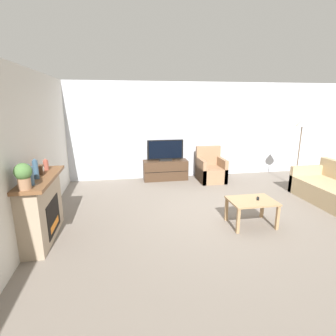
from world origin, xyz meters
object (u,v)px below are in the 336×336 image
Objects in this scene: mantel_vase_right at (46,165)px; mantel_clock at (41,170)px; mantel_vase_centre_left at (36,169)px; potted_plant at (23,175)px; fireplace at (42,208)px; remote at (258,198)px; coffee_table at (252,204)px; floor_lamp at (302,128)px; tv_stand at (165,170)px; armchair at (211,170)px; mantel_vase_left at (28,175)px; tv at (165,151)px.

mantel_clock is (0.00, -0.29, -0.01)m from mantel_vase_right.
mantel_vase_centre_left is 0.50m from potted_plant.
fireplace is 3.65m from remote.
coffee_table is 0.45× the size of floor_lamp.
potted_plant is 0.29× the size of tv_stand.
mantel_vase_right is 1.29× the size of remote.
mantel_vase_right is 0.11× the size of floor_lamp.
armchair reaches higher than remote.
floor_lamp is (5.74, 1.74, 1.00)m from fireplace.
mantel_vase_centre_left is at bearing 90.00° from potted_plant.
tv_stand is at bearing 53.66° from mantel_vase_left.
fireplace is at bearing 91.57° from potted_plant.
mantel_vase_left is 2.04× the size of remote.
mantel_vase_left is 4.17m from tv.
tv is 6.74× the size of remote.
potted_plant is 0.44× the size of coffee_table.
remote is (3.63, -0.54, -0.65)m from mantel_vase_right.
coffee_table is at bearing -139.82° from floor_lamp.
mantel_vase_left is 6.13m from floor_lamp.
armchair is at bearing 40.98° from potted_plant.
potted_plant is 6.19m from floor_lamp.
tv_stand is (2.47, 3.03, -0.91)m from mantel_vase_centre_left.
mantel_vase_right is (-0.00, 0.86, -0.05)m from mantel_vase_left.
mantel_vase_centre_left is at bearing -129.15° from tv.
tv reaches higher than tv_stand.
fireplace is at bearing -92.22° from mantel_vase_right.
mantel_clock reaches higher than coffee_table.
potted_plant is at bearing -142.24° from remote.
fireplace is 0.94m from potted_plant.
potted_plant is 4.98m from armchair.
mantel_clock is 0.16× the size of armchair.
armchair is (3.69, 3.03, -0.88)m from mantel_vase_left.
armchair is 2.53m from floor_lamp.
floor_lamp is at bearing 20.70° from mantel_vase_left.
mantel_vase_centre_left is 0.33× the size of armchair.
remote is at bearing -0.03° from mantel_vase_centre_left.
tv is at bearing 53.64° from mantel_vase_left.
mantel_vase_centre_left is 3.59m from coffee_table.
floor_lamp is (2.04, -0.86, 1.23)m from armchair.
floor_lamp reaches higher than mantel_clock.
mantel_clock is at bearing -146.36° from armchair.
mantel_vase_centre_left is at bearing -150.08° from remote.
potted_plant is at bearing -88.43° from fireplace.
armchair is 6.28× the size of remote.
fireplace is 4.66× the size of mantel_vase_centre_left.
tv is (0.00, -0.00, 0.55)m from tv_stand.
tv_stand is (2.46, 2.78, -0.84)m from mantel_clock.
potted_plant is 3.63m from coffee_table.
coffee_table is (3.50, 0.47, -0.84)m from potted_plant.
potted_plant is at bearing -90.06° from mantel_clock.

